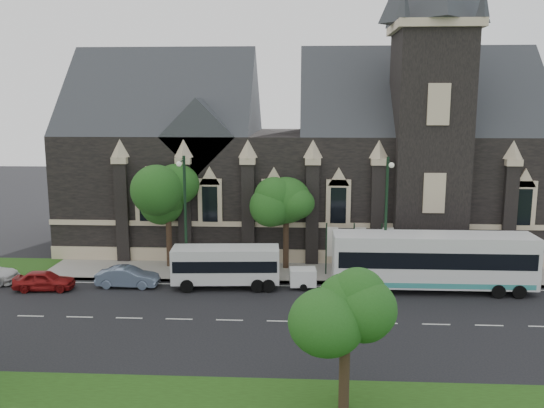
# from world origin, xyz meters

# --- Properties ---
(ground) EXTENTS (160.00, 160.00, 0.00)m
(ground) POSITION_xyz_m (0.00, 0.00, 0.00)
(ground) COLOR black
(ground) RESTS_ON ground
(sidewalk) EXTENTS (80.00, 5.00, 0.15)m
(sidewalk) POSITION_xyz_m (0.00, 9.50, 0.07)
(sidewalk) COLOR gray
(sidewalk) RESTS_ON ground
(museum) EXTENTS (40.00, 17.70, 29.90)m
(museum) POSITION_xyz_m (5.12, 18.78, 8.17)
(museum) COLOR black
(museum) RESTS_ON ground
(tree_park_east) EXTENTS (3.40, 3.40, 6.28)m
(tree_park_east) POSITION_xyz_m (6.18, -9.32, 4.62)
(tree_park_east) COLOR black
(tree_park_east) RESTS_ON ground
(tree_walk_right) EXTENTS (4.08, 4.08, 7.80)m
(tree_walk_right) POSITION_xyz_m (3.21, 10.71, 5.82)
(tree_walk_right) COLOR black
(tree_walk_right) RESTS_ON ground
(tree_walk_left) EXTENTS (3.91, 3.91, 7.64)m
(tree_walk_left) POSITION_xyz_m (-5.80, 10.70, 5.73)
(tree_walk_left) COLOR black
(tree_walk_left) RESTS_ON ground
(street_lamp_near) EXTENTS (0.36, 1.88, 9.00)m
(street_lamp_near) POSITION_xyz_m (10.00, 7.09, 5.11)
(street_lamp_near) COLOR black
(street_lamp_near) RESTS_ON ground
(street_lamp_mid) EXTENTS (0.36, 1.88, 9.00)m
(street_lamp_mid) POSITION_xyz_m (-4.00, 7.09, 5.11)
(street_lamp_mid) COLOR black
(street_lamp_mid) RESTS_ON ground
(banner_flag_left) EXTENTS (0.90, 0.10, 4.00)m
(banner_flag_left) POSITION_xyz_m (6.29, 9.00, 2.38)
(banner_flag_left) COLOR black
(banner_flag_left) RESTS_ON ground
(banner_flag_center) EXTENTS (0.90, 0.10, 4.00)m
(banner_flag_center) POSITION_xyz_m (8.29, 9.00, 2.38)
(banner_flag_center) COLOR black
(banner_flag_center) RESTS_ON ground
(banner_flag_right) EXTENTS (0.90, 0.10, 4.00)m
(banner_flag_right) POSITION_xyz_m (10.29, 9.00, 2.38)
(banner_flag_right) COLOR black
(banner_flag_right) RESTS_ON ground
(tour_coach) EXTENTS (13.40, 3.09, 3.91)m
(tour_coach) POSITION_xyz_m (13.06, 6.13, 2.12)
(tour_coach) COLOR silver
(tour_coach) RESTS_ON ground
(shuttle_bus) EXTENTS (7.46, 3.02, 2.82)m
(shuttle_bus) POSITION_xyz_m (-0.99, 6.05, 1.63)
(shuttle_bus) COLOR silver
(shuttle_bus) RESTS_ON ground
(box_trailer) EXTENTS (2.62, 1.54, 1.38)m
(box_trailer) POSITION_xyz_m (4.30, 6.12, 0.78)
(box_trailer) COLOR silver
(box_trailer) RESTS_ON ground
(sedan) EXTENTS (4.29, 1.55, 1.41)m
(sedan) POSITION_xyz_m (-7.85, 5.76, 0.70)
(sedan) COLOR slate
(sedan) RESTS_ON ground
(car_far_red) EXTENTS (4.13, 1.92, 1.37)m
(car_far_red) POSITION_xyz_m (-13.31, 4.76, 0.69)
(car_far_red) COLOR maroon
(car_far_red) RESTS_ON ground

